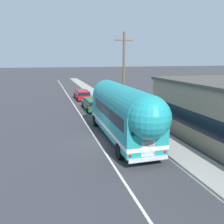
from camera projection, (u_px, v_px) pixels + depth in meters
The scene contains 7 objects.
ground_plane at pixel (98, 142), 17.03m from camera, with size 300.00×300.00×0.00m, color #38383D.
lane_markings at pixel (90, 108), 28.71m from camera, with size 3.70×80.00×0.01m.
sidewalk_slab at pixel (118, 109), 27.63m from camera, with size 2.17×90.00×0.15m, color #9E9B93.
utility_pole at pixel (124, 74), 23.37m from camera, with size 1.80×0.24×8.50m.
painted_bus at pixel (124, 111), 16.57m from camera, with size 2.65×11.91×4.12m.
car_lead at pixel (92, 103), 27.44m from camera, with size 1.92×4.72×1.37m.
car_second at pixel (82, 94), 34.60m from camera, with size 2.01×4.80×1.37m.
Camera 1 is at (-3.47, -15.75, 5.99)m, focal length 37.32 mm.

